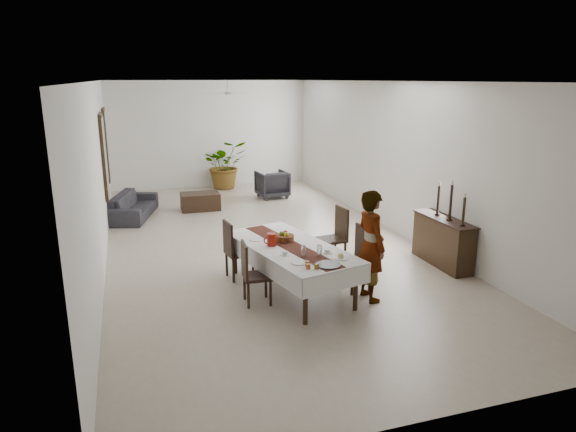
{
  "coord_description": "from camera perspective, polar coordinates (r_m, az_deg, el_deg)",
  "views": [
    {
      "loc": [
        -2.51,
        -9.72,
        3.25
      ],
      "look_at": [
        -0.02,
        -1.92,
        1.05
      ],
      "focal_mm": 32.0,
      "sensor_mm": 36.0,
      "label": 1
    }
  ],
  "objects": [
    {
      "name": "mirror_frame_far",
      "position": [
        14.13,
        -19.54,
        7.48
      ],
      "size": [
        0.06,
        1.05,
        1.85
      ],
      "primitive_type": "cube",
      "color": "black",
      "rests_on": "wall_left"
    },
    {
      "name": "chair_left_near_leg_fr",
      "position": [
        7.55,
        -4.42,
        -8.84
      ],
      "size": [
        0.04,
        0.04,
        0.4
      ],
      "primitive_type": "cylinder",
      "rotation": [
        0.0,
        0.0,
        -0.05
      ],
      "color": "black",
      "rests_on": "floor"
    },
    {
      "name": "pitcher_handle",
      "position": [
        7.91,
        -2.35,
        -2.72
      ],
      "size": [
        0.12,
        0.05,
        0.12
      ],
      "primitive_type": "torus",
      "rotation": [
        1.57,
        0.0,
        0.23
      ],
      "color": "maroon",
      "rests_on": "red_pitcher"
    },
    {
      "name": "dining_table_top",
      "position": [
        7.98,
        0.23,
        -3.54
      ],
      "size": [
        1.49,
        2.5,
        0.05
      ],
      "primitive_type": "cube",
      "rotation": [
        0.0,
        0.0,
        0.23
      ],
      "color": "black",
      "rests_on": "table_leg_fl"
    },
    {
      "name": "wall_right",
      "position": [
        11.29,
        11.82,
        6.32
      ],
      "size": [
        0.02,
        12.0,
        3.2
      ],
      "primitive_type": "cube",
      "color": "silver",
      "rests_on": "floor"
    },
    {
      "name": "chair_right_far_leg_fr",
      "position": [
        9.53,
        5.27,
        -3.59
      ],
      "size": [
        0.05,
        0.05,
        0.44
      ],
      "primitive_type": "cylinder",
      "rotation": [
        0.0,
        0.0,
        0.11
      ],
      "color": "black",
      "rests_on": "floor"
    },
    {
      "name": "jam_jar_a",
      "position": [
        7.01,
        3.2,
        -5.62
      ],
      "size": [
        0.06,
        0.06,
        0.07
      ],
      "primitive_type": "cylinder",
      "color": "brown",
      "rests_on": "tablecloth_top"
    },
    {
      "name": "tablecloth_drape_left",
      "position": [
        7.76,
        -3.4,
        -5.01
      ],
      "size": [
        0.59,
        2.45,
        0.29
      ],
      "primitive_type": "cube",
      "rotation": [
        0.0,
        0.0,
        0.23
      ],
      "color": "silver",
      "rests_on": "dining_table_top"
    },
    {
      "name": "chair_right_near_seat",
      "position": [
        8.17,
        7.37,
        -5.12
      ],
      "size": [
        0.53,
        0.53,
        0.05
      ],
      "primitive_type": "cube",
      "rotation": [
        0.0,
        0.0,
        1.82
      ],
      "color": "black",
      "rests_on": "chair_right_near_leg_fl"
    },
    {
      "name": "table_leg_fr",
      "position": [
        7.49,
        7.53,
        -7.96
      ],
      "size": [
        0.08,
        0.08,
        0.68
      ],
      "primitive_type": "cylinder",
      "rotation": [
        0.0,
        0.0,
        0.23
      ],
      "color": "black",
      "rests_on": "floor"
    },
    {
      "name": "chair_right_far_seat",
      "position": [
        9.22,
        4.87,
        -2.63
      ],
      "size": [
        0.49,
        0.49,
        0.05
      ],
      "primitive_type": "cube",
      "rotation": [
        0.0,
        0.0,
        1.68
      ],
      "color": "black",
      "rests_on": "chair_right_far_leg_fl"
    },
    {
      "name": "table_leg_br",
      "position": [
        9.21,
        -1.06,
        -3.36
      ],
      "size": [
        0.08,
        0.08,
        0.68
      ],
      "primitive_type": "cylinder",
      "rotation": [
        0.0,
        0.0,
        0.23
      ],
      "color": "black",
      "rests_on": "floor"
    },
    {
      "name": "chair_left_far_leg_fl",
      "position": [
        8.79,
        -6.83,
        -5.33
      ],
      "size": [
        0.05,
        0.05,
        0.42
      ],
      "primitive_type": "cylinder",
      "rotation": [
        0.0,
        0.0,
        0.13
      ],
      "color": "black",
      "rests_on": "floor"
    },
    {
      "name": "red_pitcher",
      "position": [
        7.94,
        -1.82,
        -2.63
      ],
      "size": [
        0.18,
        0.18,
        0.2
      ],
      "primitive_type": "cylinder",
      "rotation": [
        0.0,
        0.0,
        0.23
      ],
      "color": "maroon",
      "rests_on": "tablecloth_top"
    },
    {
      "name": "chair_left_far_leg_br",
      "position": [
        8.6,
        -3.91,
        -5.74
      ],
      "size": [
        0.05,
        0.05,
        0.42
      ],
      "primitive_type": "cylinder",
      "rotation": [
        0.0,
        0.0,
        0.13
      ],
      "color": "black",
      "rests_on": "floor"
    },
    {
      "name": "ceiling",
      "position": [
        10.04,
        -3.31,
        14.73
      ],
      "size": [
        6.0,
        12.0,
        0.02
      ],
      "primitive_type": "cube",
      "color": "white",
      "rests_on": "wall_back"
    },
    {
      "name": "teacup_left",
      "position": [
        7.54,
        -0.33,
        -4.15
      ],
      "size": [
        0.09,
        0.09,
        0.06
      ],
      "primitive_type": "cylinder",
      "color": "silver",
      "rests_on": "saucer_left"
    },
    {
      "name": "fruit_red",
      "position": [
        8.19,
        -0.25,
        -1.9
      ],
      "size": [
        0.09,
        0.09,
        0.09
      ],
      "primitive_type": "sphere",
      "color": "maroon",
      "rests_on": "fruit_basket"
    },
    {
      "name": "fruit_yellow",
      "position": [
        8.12,
        -0.18,
        -2.05
      ],
      "size": [
        0.08,
        0.08,
        0.08
      ],
      "primitive_type": "sphere",
      "color": "yellow",
      "rests_on": "fruit_basket"
    },
    {
      "name": "chair_left_far_leg_bl",
      "position": [
        8.9,
        -4.72,
        -5.02
      ],
      "size": [
        0.05,
        0.05,
        0.42
      ],
      "primitive_type": "cylinder",
      "rotation": [
        0.0,
        0.0,
        0.13
      ],
      "color": "black",
      "rests_on": "floor"
    },
    {
      "name": "plate_near_right",
      "position": [
        7.45,
        5.87,
        -4.65
      ],
      "size": [
        0.23,
        0.23,
        0.01
      ],
      "primitive_type": "cylinder",
      "color": "white",
      "rests_on": "tablecloth_top"
    },
    {
      "name": "chair_left_near_seat",
      "position": [
        7.64,
        -3.45,
        -6.71
      ],
      "size": [
        0.42,
        0.42,
        0.05
      ],
      "primitive_type": "cube",
      "rotation": [
        0.0,
        0.0,
        -1.63
      ],
      "color": "black",
      "rests_on": "chair_left_near_leg_fl"
    },
    {
      "name": "chair_left_far_back",
      "position": [
        8.46,
        -6.69,
        -2.43
      ],
      "size": [
        0.09,
        0.42,
        0.53
      ],
      "primitive_type": "cube",
      "rotation": [
        0.0,
        0.0,
        -1.44
      ],
      "color": "black",
      "rests_on": "chair_left_far_seat"
    },
    {
      "name": "candlestick_mid_candle",
      "position": [
        9.21,
        17.81,
        3.55
      ],
      "size": [
        0.03,
        0.03,
        0.07
      ],
      "primitive_type": "cylinder",
      "color": "beige",
      "rests_on": "candlestick_mid_shaft"
    },
    {
      "name": "chair_right_near_leg_bl",
      "position": [
        8.02,
        7.13,
        -7.32
      ],
      "size": [
        0.05,
        0.05,
        0.43
      ],
      "primitive_type": "cylinder",
      "rotation": [
        0.0,
        0.0,
        0.25
      ],
      "color": "black",
      "rests_on": "floor"
    },
    {
      "name": "candlestick_near_base",
      "position": [
        9.07,
        18.82,
        -0.97
      ],
      "size": [
        0.09,
        0.09,
        0.03
      ],
      "primitive_type": "cylinder",
      "color": "black",
      "rests_on": "sideboard_top"
    },
    {
      "name": "fan_blade_s",
      "position": [
        12.63,
        -6.37,
        13.36
      ],
      "size": [
        0.1,
        0.55,
        0.01
      ],
      "primitive_type": "cube",
      "color": "silver",
      "rests_on": "fan_hub"
    },
    {
      "name": "teacup_right",
      "position": [
        7.65,
        4.39,
        -3.91
      ],
      "size": [
        0.09,
        0.09,
        0.06
      ],
      "primitive_type": "cylinder",
      "color": "silver",
      "rests_on": "saucer_right"
    },
    {
      "name": "jam_jar_b",
      "position": [
        7.01,
        2.26,
        -5.62
      ],
      "size": [
        0.06,
        0.06,
        0.07
      ],
      "primitive_type": "cylinder",
      "color": "#9A4216",
      "rests_on": "tablecloth_top"
    },
    {
      "name": "tablecloth_drape_near",
      "position": [
        7.04,
        5.55,
        -7.18
      ],
      "size": [
        1.12,
        0.27,
        0.29
      ],
      "primitive_type": "cube",
      "rotation": [
        0.0,
        0.0,
        0.23
      ],
      "color": "white",
      "rests_on": "dining_table_top"
    },
    {
      "name": "tablecloth_drape_right",
      "position": [
        8.31,
        3.61,
        -3.62
      ],
      "size": [
        0.59,
        2.45,
        0.29
      ],
      "primitive_type": "cube",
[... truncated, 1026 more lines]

